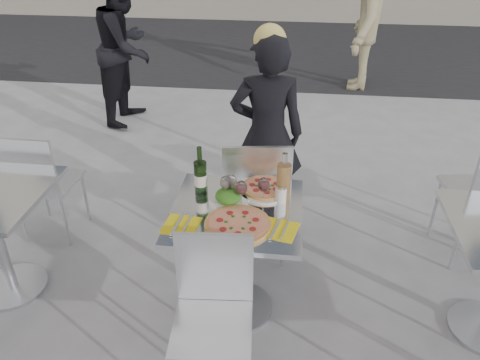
# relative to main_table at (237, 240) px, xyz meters

# --- Properties ---
(ground) EXTENTS (80.00, 80.00, 0.00)m
(ground) POSITION_rel_main_table_xyz_m (0.00, 0.00, -0.54)
(ground) COLOR slate
(street_asphalt) EXTENTS (24.00, 5.00, 0.00)m
(street_asphalt) POSITION_rel_main_table_xyz_m (0.00, 6.50, -0.54)
(street_asphalt) COLOR black
(street_asphalt) RESTS_ON ground
(main_table) EXTENTS (0.72, 0.72, 0.75)m
(main_table) POSITION_rel_main_table_xyz_m (0.00, 0.00, 0.00)
(main_table) COLOR #B7BABF
(main_table) RESTS_ON ground
(chair_far) EXTENTS (0.49, 0.50, 0.95)m
(chair_far) POSITION_rel_main_table_xyz_m (0.06, 0.50, 0.02)
(chair_far) COLOR silver
(chair_far) RESTS_ON ground
(chair_near) EXTENTS (0.42, 0.43, 0.85)m
(chair_near) POSITION_rel_main_table_xyz_m (-0.06, -0.47, -0.04)
(chair_near) COLOR silver
(chair_near) RESTS_ON ground
(side_chair_lfar) EXTENTS (0.41, 0.42, 0.88)m
(side_chair_lfar) POSITION_rel_main_table_xyz_m (-1.48, 0.56, -0.02)
(side_chair_lfar) COLOR silver
(side_chair_lfar) RESTS_ON ground
(woman_diner) EXTENTS (0.58, 0.41, 1.49)m
(woman_diner) POSITION_rel_main_table_xyz_m (0.10, 1.00, 0.20)
(woman_diner) COLOR black
(woman_diner) RESTS_ON ground
(pedestrian_a) EXTENTS (0.72, 0.88, 1.69)m
(pedestrian_a) POSITION_rel_main_table_xyz_m (-1.60, 2.88, 0.31)
(pedestrian_a) COLOR black
(pedestrian_a) RESTS_ON ground
(pedestrian_b) EXTENTS (0.85, 1.29, 1.88)m
(pedestrian_b) POSITION_rel_main_table_xyz_m (1.11, 4.35, 0.40)
(pedestrian_b) COLOR #8D805B
(pedestrian_b) RESTS_ON ground
(pizza_near) EXTENTS (0.35, 0.35, 0.02)m
(pizza_near) POSITION_rel_main_table_xyz_m (0.02, -0.15, 0.22)
(pizza_near) COLOR #D7A754
(pizza_near) RESTS_ON main_table
(pizza_far) EXTENTS (0.31, 0.31, 0.03)m
(pizza_far) POSITION_rel_main_table_xyz_m (0.14, 0.21, 0.23)
(pizza_far) COLOR white
(pizza_far) RESTS_ON main_table
(salad_plate) EXTENTS (0.22, 0.22, 0.09)m
(salad_plate) POSITION_rel_main_table_xyz_m (-0.05, 0.06, 0.25)
(salad_plate) COLOR white
(salad_plate) RESTS_ON main_table
(wine_bottle) EXTENTS (0.07, 0.08, 0.29)m
(wine_bottle) POSITION_rel_main_table_xyz_m (-0.23, 0.15, 0.32)
(wine_bottle) COLOR #22481B
(wine_bottle) RESTS_ON main_table
(carafe) EXTENTS (0.08, 0.08, 0.29)m
(carafe) POSITION_rel_main_table_xyz_m (0.25, 0.14, 0.33)
(carafe) COLOR tan
(carafe) RESTS_ON main_table
(sugar_shaker) EXTENTS (0.06, 0.06, 0.11)m
(sugar_shaker) POSITION_rel_main_table_xyz_m (0.24, 0.11, 0.26)
(sugar_shaker) COLOR white
(sugar_shaker) RESTS_ON main_table
(wineglass_white_a) EXTENTS (0.07, 0.07, 0.16)m
(wineglass_white_a) POSITION_rel_main_table_xyz_m (-0.07, 0.09, 0.32)
(wineglass_white_a) COLOR white
(wineglass_white_a) RESTS_ON main_table
(wineglass_white_b) EXTENTS (0.07, 0.07, 0.16)m
(wineglass_white_b) POSITION_rel_main_table_xyz_m (-0.04, 0.10, 0.32)
(wineglass_white_b) COLOR white
(wineglass_white_b) RESTS_ON main_table
(wineglass_red_a) EXTENTS (0.07, 0.07, 0.16)m
(wineglass_red_a) POSITION_rel_main_table_xyz_m (0.02, 0.04, 0.32)
(wineglass_red_a) COLOR white
(wineglass_red_a) RESTS_ON main_table
(wineglass_red_b) EXTENTS (0.07, 0.07, 0.16)m
(wineglass_red_b) POSITION_rel_main_table_xyz_m (0.14, 0.09, 0.32)
(wineglass_red_b) COLOR white
(wineglass_red_b) RESTS_ON main_table
(napkin_left) EXTENTS (0.20, 0.20, 0.01)m
(napkin_left) POSITION_rel_main_table_xyz_m (-0.27, -0.18, 0.21)
(napkin_left) COLOR yellow
(napkin_left) RESTS_ON main_table
(napkin_right) EXTENTS (0.22, 0.22, 0.01)m
(napkin_right) POSITION_rel_main_table_xyz_m (0.24, -0.16, 0.21)
(napkin_right) COLOR yellow
(napkin_right) RESTS_ON main_table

